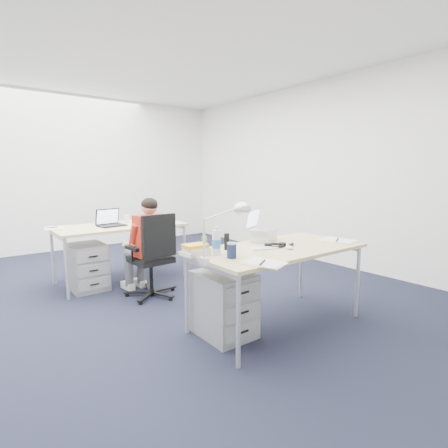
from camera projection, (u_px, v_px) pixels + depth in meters
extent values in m
plane|color=black|center=(152.00, 306.00, 3.70)|extent=(7.00, 7.00, 0.00)
cube|color=white|center=(63.00, 173.00, 6.25)|extent=(6.00, 0.02, 2.80)
cube|color=white|center=(331.00, 173.00, 5.30)|extent=(0.02, 7.00, 2.80)
cube|color=white|center=(144.00, 23.00, 3.29)|extent=(6.00, 7.00, 0.01)
cube|color=tan|center=(278.00, 249.00, 3.15)|extent=(1.60, 0.80, 0.03)
cylinder|color=#B7BABC|center=(238.00, 321.00, 2.48)|extent=(0.04, 0.04, 0.70)
cylinder|color=#B7BABC|center=(357.00, 282.00, 3.38)|extent=(0.04, 0.04, 0.70)
cylinder|color=#B7BABC|center=(187.00, 294.00, 3.03)|extent=(0.04, 0.04, 0.70)
cylinder|color=#B7BABC|center=(301.00, 267.00, 3.93)|extent=(0.04, 0.04, 0.70)
cube|color=tan|center=(120.00, 226.00, 4.50)|extent=(1.60, 0.80, 0.03)
cylinder|color=#B7BABC|center=(67.00, 269.00, 3.83)|extent=(0.04, 0.04, 0.70)
cylinder|color=#B7BABC|center=(184.00, 251.00, 4.73)|extent=(0.04, 0.04, 0.70)
cylinder|color=#B7BABC|center=(53.00, 257.00, 4.38)|extent=(0.04, 0.04, 0.70)
cylinder|color=#B7BABC|center=(161.00, 243.00, 5.28)|extent=(0.04, 0.04, 0.70)
cylinder|color=black|center=(151.00, 276.00, 3.97)|extent=(0.04, 0.04, 0.37)
cube|color=black|center=(151.00, 259.00, 3.94)|extent=(0.43, 0.43, 0.07)
cube|color=black|center=(159.00, 236.00, 3.75)|extent=(0.39, 0.06, 0.46)
cube|color=red|center=(150.00, 235.00, 3.92)|extent=(0.36, 0.22, 0.47)
sphere|color=tan|center=(149.00, 207.00, 3.87)|extent=(0.18, 0.18, 0.18)
cube|color=#929597|center=(224.00, 304.00, 3.01)|extent=(0.40, 0.50, 0.55)
cube|color=#929597|center=(87.00, 267.00, 4.22)|extent=(0.40, 0.50, 0.55)
cube|color=white|center=(263.00, 248.00, 3.08)|extent=(0.27, 0.17, 0.01)
ellipsoid|color=white|center=(289.00, 247.00, 3.07)|extent=(0.07, 0.10, 0.03)
cylinder|color=#162146|center=(232.00, 250.00, 2.74)|extent=(0.10, 0.10, 0.12)
cylinder|color=silver|center=(216.00, 241.00, 2.85)|extent=(0.08, 0.08, 0.23)
cube|color=silver|center=(196.00, 250.00, 2.85)|extent=(0.21, 0.17, 0.09)
cube|color=black|center=(227.00, 242.00, 3.04)|extent=(0.04, 0.03, 0.15)
cube|color=#EEE08A|center=(264.00, 263.00, 2.57)|extent=(0.28, 0.34, 0.01)
cube|color=#EEE08A|center=(339.00, 241.00, 3.43)|extent=(0.29, 0.36, 0.01)
cylinder|color=white|center=(127.00, 219.00, 4.70)|extent=(0.09, 0.09, 0.11)
cube|color=white|center=(54.00, 228.00, 4.21)|extent=(0.26, 0.32, 0.01)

